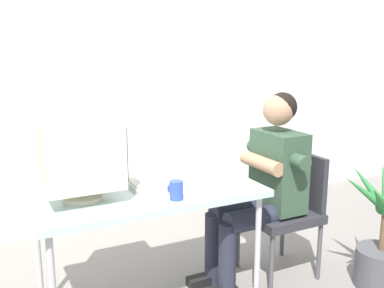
# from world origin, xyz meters

# --- Properties ---
(wall_back) EXTENTS (8.00, 0.10, 3.00)m
(wall_back) POSITION_xyz_m (0.30, 1.40, 1.50)
(wall_back) COLOR silver
(wall_back) RESTS_ON ground_plane
(desk) EXTENTS (1.32, 0.62, 0.73)m
(desk) POSITION_xyz_m (0.00, 0.00, 0.67)
(desk) COLOR #B7B7BC
(desk) RESTS_ON ground_plane
(crt_monitor) EXTENTS (0.42, 0.35, 0.44)m
(crt_monitor) POSITION_xyz_m (-0.37, 0.03, 0.98)
(crt_monitor) COLOR beige
(crt_monitor) RESTS_ON desk
(keyboard) EXTENTS (0.17, 0.42, 0.03)m
(keyboard) POSITION_xyz_m (0.00, 0.01, 0.75)
(keyboard) COLOR silver
(keyboard) RESTS_ON desk
(office_chair) EXTENTS (0.45, 0.45, 0.84)m
(office_chair) POSITION_xyz_m (1.00, -0.01, 0.48)
(office_chair) COLOR #4C4C51
(office_chair) RESTS_ON ground_plane
(person_seated) EXTENTS (0.73, 0.57, 1.26)m
(person_seated) POSITION_xyz_m (0.80, -0.01, 0.68)
(person_seated) COLOR #334C38
(person_seated) RESTS_ON ground_plane
(potted_plant) EXTENTS (0.62, 0.61, 0.81)m
(potted_plant) POSITION_xyz_m (1.43, -0.46, 0.33)
(potted_plant) COLOR #4C4C51
(potted_plant) RESTS_ON ground_plane
(desk_mug) EXTENTS (0.07, 0.09, 0.10)m
(desk_mug) POSITION_xyz_m (0.09, -0.19, 0.78)
(desk_mug) COLOR blue
(desk_mug) RESTS_ON desk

